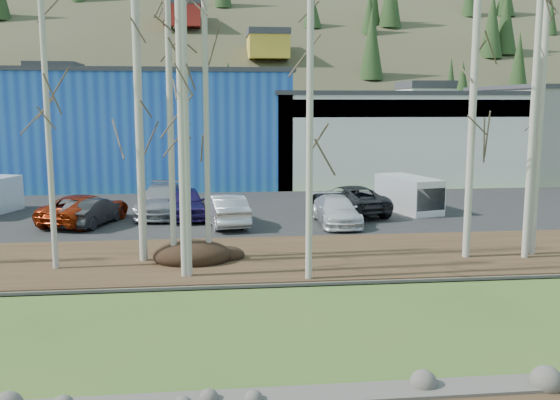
{
  "coord_description": "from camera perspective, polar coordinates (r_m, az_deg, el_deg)",
  "views": [
    {
      "loc": [
        -1.63,
        -8.73,
        5.98
      ],
      "look_at": [
        0.89,
        13.41,
        2.5
      ],
      "focal_mm": 40.0,
      "sensor_mm": 36.0,
      "label": 1
    }
  ],
  "objects": [
    {
      "name": "near_bank_rocks",
      "position": [
        13.35,
        1.25,
        -17.74
      ],
      "size": [
        80.0,
        0.8,
        0.5
      ],
      "primitive_type": null,
      "color": "#47423D",
      "rests_on": "ground"
    },
    {
      "name": "river",
      "position": [
        17.09,
        -0.64,
        -11.61
      ],
      "size": [
        80.0,
        8.0,
        0.9
      ],
      "primitive_type": null,
      "color": "black",
      "rests_on": "ground"
    },
    {
      "name": "far_bank_rocks",
      "position": [
        20.96,
        -1.79,
        -7.7
      ],
      "size": [
        80.0,
        0.8,
        0.46
      ],
      "primitive_type": null,
      "color": "#47423D",
      "rests_on": "ground"
    },
    {
      "name": "far_bank",
      "position": [
        24.02,
        -2.43,
        -5.36
      ],
      "size": [
        80.0,
        7.0,
        0.15
      ],
      "primitive_type": "cube",
      "color": "#382616",
      "rests_on": "ground"
    },
    {
      "name": "parking_lot",
      "position": [
        34.28,
        -3.68,
        -1.06
      ],
      "size": [
        80.0,
        14.0,
        0.14
      ],
      "primitive_type": "cube",
      "color": "black",
      "rests_on": "ground"
    },
    {
      "name": "building_blue",
      "position": [
        47.96,
        -11.8,
        6.52
      ],
      "size": [
        20.4,
        12.24,
        8.3
      ],
      "color": "#1C48B5",
      "rests_on": "ground"
    },
    {
      "name": "building_white",
      "position": [
        49.68,
        9.48,
        5.8
      ],
      "size": [
        18.36,
        12.24,
        6.8
      ],
      "color": "white",
      "rests_on": "ground"
    },
    {
      "name": "hillside",
      "position": [
        93.45,
        -5.67,
        15.92
      ],
      "size": [
        160.0,
        72.0,
        35.0
      ],
      "primitive_type": null,
      "color": "#2D2A1C",
      "rests_on": "ground"
    },
    {
      "name": "dirt_mound",
      "position": [
        23.49,
        -8.05,
        -4.86
      ],
      "size": [
        2.92,
        2.06,
        0.57
      ],
      "primitive_type": "ellipsoid",
      "color": "black",
      "rests_on": "far_bank"
    },
    {
      "name": "birch_1",
      "position": [
        23.03,
        -20.41,
        5.57
      ],
      "size": [
        0.2,
        0.2,
        9.44
      ],
      "color": "beige",
      "rests_on": "far_bank"
    },
    {
      "name": "birch_2",
      "position": [
        23.29,
        -12.73,
        5.99
      ],
      "size": [
        0.29,
        0.29,
        9.49
      ],
      "color": "beige",
      "rests_on": "far_bank"
    },
    {
      "name": "birch_3",
      "position": [
        22.73,
        -6.78,
        8.92
      ],
      "size": [
        0.2,
        0.2,
        11.74
      ],
      "color": "beige",
      "rests_on": "far_bank"
    },
    {
      "name": "birch_4",
      "position": [
        20.88,
        -8.64,
        5.71
      ],
      "size": [
        0.26,
        0.26,
        9.43
      ],
      "color": "beige",
      "rests_on": "far_bank"
    },
    {
      "name": "birch_5",
      "position": [
        22.64,
        -9.98,
        6.73
      ],
      "size": [
        0.22,
        0.22,
        10.07
      ],
      "color": "beige",
      "rests_on": "far_bank"
    },
    {
      "name": "birch_6",
      "position": [
        20.31,
        2.73,
        6.3
      ],
      "size": [
        0.22,
        0.22,
        9.84
      ],
      "color": "beige",
      "rests_on": "far_bank"
    },
    {
      "name": "birch_7",
      "position": [
        24.34,
        17.12,
        6.12
      ],
      "size": [
        0.28,
        0.28,
        9.65
      ],
      "color": "beige",
      "rests_on": "far_bank"
    },
    {
      "name": "birch_8",
      "position": [
        25.66,
        22.69,
        7.11
      ],
      "size": [
        0.24,
        0.24,
        10.69
      ],
      "color": "beige",
      "rests_on": "far_bank"
    },
    {
      "name": "birch_9",
      "position": [
        24.98,
        22.23,
        8.64
      ],
      "size": [
        0.24,
        0.24,
        12.02
      ],
      "color": "beige",
      "rests_on": "far_bank"
    },
    {
      "name": "birch_10",
      "position": [
        20.88,
        -8.97,
        5.71
      ],
      "size": [
        0.26,
        0.26,
        9.43
      ],
      "color": "beige",
      "rests_on": "far_bank"
    },
    {
      "name": "car_1",
      "position": [
        31.26,
        -16.76,
        -1.02
      ],
      "size": [
        2.6,
        4.31,
        1.34
      ],
      "primitive_type": "imported",
      "rotation": [
        0.0,
        0.0,
        2.83
      ],
      "color": "#232325",
      "rests_on": "parking_lot"
    },
    {
      "name": "car_2",
      "position": [
        31.85,
        -17.41,
        -0.78
      ],
      "size": [
        4.32,
        5.7,
        1.44
      ],
      "primitive_type": "imported",
      "rotation": [
        0.0,
        0.0,
        2.71
      ],
      "color": "maroon",
      "rests_on": "parking_lot"
    },
    {
      "name": "car_3",
      "position": [
        33.14,
        -10.72,
        -0.03
      ],
      "size": [
        2.66,
        5.65,
        1.59
      ],
      "primitive_type": "imported",
      "rotation": [
        0.0,
        0.0,
        -0.08
      ],
      "color": "gray",
      "rests_on": "parking_lot"
    },
    {
      "name": "car_4",
      "position": [
        32.2,
        -8.62,
        -0.26
      ],
      "size": [
        2.37,
        4.75,
        1.56
      ],
      "primitive_type": "imported",
      "rotation": [
        0.0,
        0.0,
        0.12
      ],
      "color": "#221752",
      "rests_on": "parking_lot"
    },
    {
      "name": "car_5",
      "position": [
        30.06,
        -5.01,
        -0.89
      ],
      "size": [
        2.3,
        4.78,
        1.51
      ],
      "primitive_type": "imported",
      "rotation": [
        0.0,
        0.0,
        3.3
      ],
      "color": "#B1B0B3",
      "rests_on": "parking_lot"
    },
    {
      "name": "car_6",
      "position": [
        33.23,
        6.34,
        0.04
      ],
      "size": [
        3.77,
        5.94,
        1.53
      ],
      "primitive_type": "imported",
      "rotation": [
        0.0,
        0.0,
        3.38
      ],
      "color": "black",
      "rests_on": "parking_lot"
    },
    {
      "name": "car_7",
      "position": [
        30.29,
        5.16,
        -0.97
      ],
      "size": [
        1.91,
        4.65,
        1.35
      ],
      "primitive_type": "imported",
      "rotation": [
        0.0,
        0.0,
        -0.0
      ],
      "color": "silver",
      "rests_on": "parking_lot"
    },
    {
      "name": "van_white",
      "position": [
        34.44,
        11.82,
        0.5
      ],
      "size": [
        2.8,
        4.58,
        1.87
      ],
      "rotation": [
        0.0,
        0.0,
        0.25
      ],
      "color": "silver",
      "rests_on": "parking_lot"
    }
  ]
}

